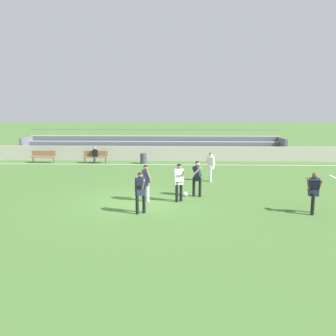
% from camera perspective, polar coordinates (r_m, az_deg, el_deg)
% --- Properties ---
extents(ground_plane, '(160.00, 160.00, 0.00)m').
position_cam_1_polar(ground_plane, '(15.66, -4.67, -5.52)').
color(ground_plane, '#477033').
extents(field_line_sideline, '(44.00, 0.12, 0.01)m').
position_cam_1_polar(field_line_sideline, '(25.67, -2.02, 0.56)').
color(field_line_sideline, white).
rests_on(field_line_sideline, ground).
extents(sideline_wall, '(48.00, 0.16, 1.13)m').
position_cam_1_polar(sideline_wall, '(27.48, -1.75, 2.36)').
color(sideline_wall, '#BCB7AD').
rests_on(sideline_wall, ground).
extents(bleacher_stand, '(21.49, 2.79, 2.21)m').
position_cam_1_polar(bleacher_stand, '(29.61, -2.44, 3.59)').
color(bleacher_stand, '#B2B2B7').
rests_on(bleacher_stand, ground).
extents(bench_near_bin, '(1.80, 0.40, 0.90)m').
position_cam_1_polar(bench_near_bin, '(26.90, -11.62, 1.96)').
color(bench_near_bin, olive).
rests_on(bench_near_bin, ground).
extents(bench_near_wall_gap, '(1.80, 0.40, 0.90)m').
position_cam_1_polar(bench_near_wall_gap, '(28.08, -19.42, 1.93)').
color(bench_near_wall_gap, olive).
rests_on(bench_near_wall_gap, ground).
extents(trash_bin, '(0.47, 0.47, 0.75)m').
position_cam_1_polar(trash_bin, '(26.11, -3.98, 1.53)').
color(trash_bin, '#3D424C').
rests_on(trash_bin, ground).
extents(spectator_seated, '(0.36, 0.42, 1.21)m').
position_cam_1_polar(spectator_seated, '(26.76, -11.69, 2.26)').
color(spectator_seated, '#2D2D38').
rests_on(spectator_seated, ground).
extents(player_dark_on_ball, '(0.48, 0.59, 1.69)m').
position_cam_1_polar(player_dark_on_ball, '(16.43, 4.70, -1.18)').
color(player_dark_on_ball, black).
rests_on(player_dark_on_ball, ground).
extents(player_white_wide_right, '(0.48, 0.58, 1.70)m').
position_cam_1_polar(player_white_wide_right, '(15.51, 1.78, -1.80)').
color(player_white_wide_right, black).
rests_on(player_white_wide_right, ground).
extents(player_dark_pressing_high, '(0.49, 0.45, 1.63)m').
position_cam_1_polar(player_dark_pressing_high, '(15.65, -3.61, -1.89)').
color(player_dark_pressing_high, white).
rests_on(player_dark_pressing_high, ground).
extents(player_white_dropping_back, '(0.61, 0.44, 1.63)m').
position_cam_1_polar(player_white_dropping_back, '(19.93, 6.88, 0.61)').
color(player_white_dropping_back, white).
rests_on(player_white_dropping_back, ground).
extents(player_dark_deep_cover, '(0.49, 0.59, 1.65)m').
position_cam_1_polar(player_dark_deep_cover, '(14.86, 22.43, -3.20)').
color(player_dark_deep_cover, black).
rests_on(player_dark_deep_cover, ground).
extents(player_dark_challenging, '(0.47, 0.68, 1.65)m').
position_cam_1_polar(player_dark_challenging, '(13.83, -4.47, -3.39)').
color(player_dark_challenging, black).
rests_on(player_dark_challenging, ground).
extents(soccer_ball, '(0.22, 0.22, 0.22)m').
position_cam_1_polar(soccer_ball, '(16.60, 2.80, -4.22)').
color(soccer_ball, white).
rests_on(soccer_ball, ground).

